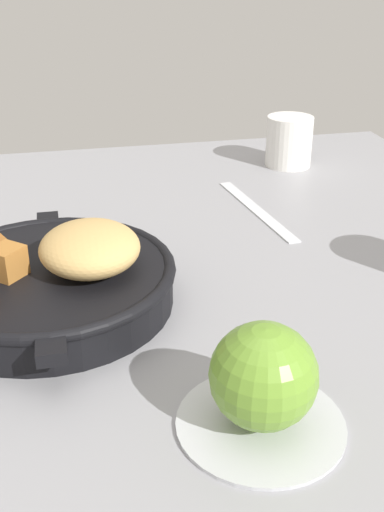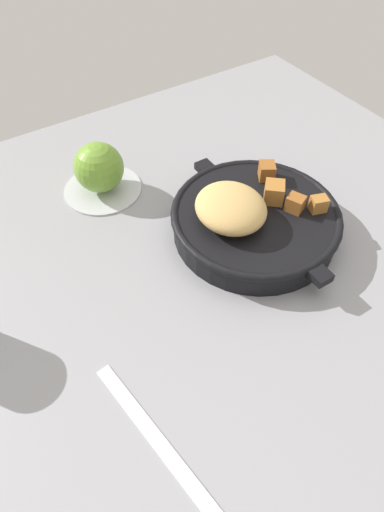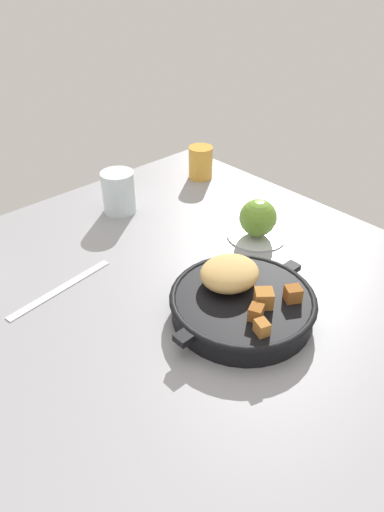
# 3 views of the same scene
# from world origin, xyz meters

# --- Properties ---
(ground_plane) EXTENTS (0.95, 1.01, 0.02)m
(ground_plane) POSITION_xyz_m (0.00, 0.00, -0.01)
(ground_plane) COLOR gray
(cast_iron_skillet) EXTENTS (0.29, 0.24, 0.08)m
(cast_iron_skillet) POSITION_xyz_m (0.04, -0.10, 0.03)
(cast_iron_skillet) COLOR black
(cast_iron_skillet) RESTS_ON ground_plane
(saucer_plate) EXTENTS (0.13, 0.13, 0.01)m
(saucer_plate) POSITION_xyz_m (0.25, 0.05, 0.00)
(saucer_plate) COLOR #B7BABF
(saucer_plate) RESTS_ON ground_plane
(red_apple) EXTENTS (0.08, 0.08, 0.08)m
(red_apple) POSITION_xyz_m (0.25, 0.05, 0.05)
(red_apple) COLOR olive
(red_apple) RESTS_ON saucer_plate
(butter_knife) EXTENTS (0.22, 0.04, 0.00)m
(butter_knife) POSITION_xyz_m (-0.15, 0.17, 0.00)
(butter_knife) COLOR silver
(butter_knife) RESTS_ON ground_plane
(ceramic_mug_white) EXTENTS (0.07, 0.07, 0.08)m
(ceramic_mug_white) POSITION_xyz_m (-0.32, 0.28, 0.04)
(ceramic_mug_white) COLOR silver
(ceramic_mug_white) RESTS_ON ground_plane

